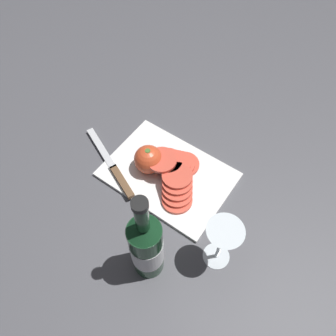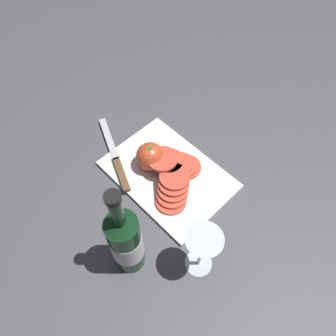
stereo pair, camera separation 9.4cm
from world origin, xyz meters
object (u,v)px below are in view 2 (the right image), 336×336
wine_glass (202,247)px  tomato_slice_stack_near (173,189)px  knife (119,167)px  tomato_slice_stack_far (175,163)px  whole_tomato (150,156)px  wine_bottle (126,242)px

wine_glass → tomato_slice_stack_near: 0.22m
knife → wine_glass: bearing=-162.3°
wine_glass → knife: bearing=174.1°
tomato_slice_stack_far → tomato_slice_stack_near: bearing=-49.1°
whole_tomato → knife: whole_tomato is taller
wine_glass → whole_tomato: wine_glass is taller
tomato_slice_stack_far → whole_tomato: bearing=-146.4°
wine_bottle → wine_glass: size_ratio=1.99×
whole_tomato → wine_glass: bearing=-20.6°
wine_bottle → wine_glass: wine_bottle is taller
wine_glass → whole_tomato: 0.33m
tomato_slice_stack_far → wine_bottle: bearing=-67.7°
whole_tomato → knife: 0.10m
wine_bottle → tomato_slice_stack_near: bearing=105.2°
knife → tomato_slice_stack_far: 0.17m
wine_bottle → knife: bearing=146.4°
tomato_slice_stack_near → tomato_slice_stack_far: 0.08m
knife → whole_tomato: bearing=-103.3°
whole_tomato → knife: size_ratio=0.31×
whole_tomato → tomato_slice_stack_far: 0.07m
wine_glass → knife: (-0.36, 0.04, -0.10)m
knife → tomato_slice_stack_near: bearing=-138.8°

